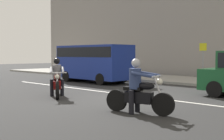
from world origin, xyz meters
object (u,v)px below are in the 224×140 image
Objects in this scene: motorcycle_with_rider_denim_blue at (139,91)px; street_sign_post at (203,57)px; parked_van_cobalt_blue at (94,61)px; motorcycle_with_rider_gray at (57,81)px.

street_sign_post is at bearing 106.83° from motorcycle_with_rider_denim_blue.
motorcycle_with_rider_gray is at bearing -56.65° from parked_van_cobalt_blue.
motorcycle_with_rider_denim_blue is at bearing -35.15° from parked_van_cobalt_blue.
parked_van_cobalt_blue reaches higher than motorcycle_with_rider_denim_blue.
street_sign_post is (4.80, 4.27, 0.22)m from parked_van_cobalt_blue.
parked_van_cobalt_blue is at bearing -138.33° from street_sign_post.
motorcycle_with_rider_gray is 6.08m from parked_van_cobalt_blue.
street_sign_post is at bearing 81.00° from motorcycle_with_rider_gray.
parked_van_cobalt_blue is (-3.32, 5.05, 0.65)m from motorcycle_with_rider_gray.
motorcycle_with_rider_gray is (-4.41, 0.40, -0.01)m from motorcycle_with_rider_denim_blue.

